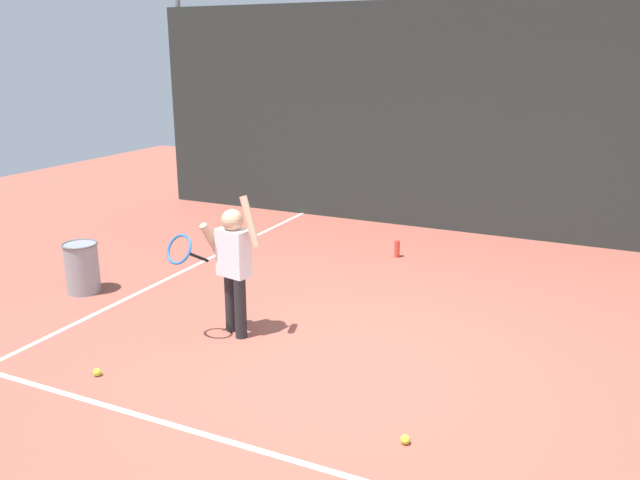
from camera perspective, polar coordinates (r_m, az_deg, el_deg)
ground_plane at (r=5.60m, az=2.88°, el=-10.83°), size 20.00×20.00×0.00m
court_line_baseline at (r=4.50m, az=-4.46°, el=-18.33°), size 9.00×0.05×0.00m
court_line_sideline at (r=7.73m, az=-13.55°, el=-3.45°), size 0.05×9.00×0.00m
back_fence_windscreen at (r=9.45m, az=13.90°, el=10.25°), size 10.54×0.08×3.26m
fence_post_0 at (r=11.64m, az=-12.01°, el=11.81°), size 0.09×0.09×3.41m
fence_post_1 at (r=9.50m, az=14.01°, el=10.73°), size 0.09×0.09×3.41m
tennis_player at (r=5.92m, az=-7.84°, el=-1.82°), size 0.80×0.57×1.35m
ball_hopper at (r=7.53m, az=-20.33°, el=-2.26°), size 0.38×0.38×0.56m
water_bottle at (r=8.37m, az=6.83°, el=-0.78°), size 0.07×0.07×0.22m
tennis_ball_1 at (r=9.79m, az=-7.51°, el=1.25°), size 0.07×0.07×0.07m
tennis_ball_3 at (r=5.68m, az=-19.12°, el=-10.99°), size 0.07×0.07×0.07m
tennis_ball_5 at (r=4.60m, az=7.56°, el=-17.10°), size 0.07×0.07×0.07m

